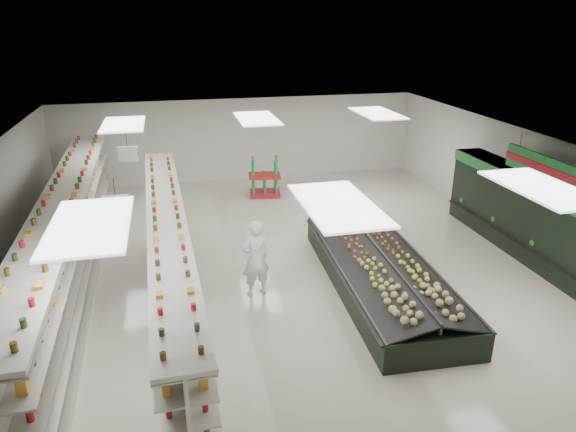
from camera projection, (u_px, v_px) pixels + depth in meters
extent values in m
plane|color=beige|center=(286.00, 266.00, 13.49)|extent=(16.00, 16.00, 0.00)
cube|color=white|center=(285.00, 147.00, 12.32)|extent=(14.00, 16.00, 0.02)
cube|color=silver|center=(240.00, 140.00, 20.16)|extent=(14.00, 0.02, 3.20)
cube|color=silver|center=(528.00, 189.00, 14.38)|extent=(0.02, 16.00, 3.20)
cube|color=black|center=(548.00, 227.00, 13.11)|extent=(0.80, 8.00, 2.20)
cube|color=#1F7430|center=(554.00, 192.00, 12.76)|extent=(0.85, 8.00, 0.30)
cube|color=black|center=(536.00, 248.00, 13.26)|extent=(0.55, 7.80, 0.15)
cube|color=#BBBAB0|center=(545.00, 219.00, 12.99)|extent=(0.45, 7.70, 0.03)
cube|color=#BBBAB0|center=(547.00, 208.00, 12.88)|extent=(0.45, 7.70, 0.03)
cube|color=white|center=(116.00, 205.00, 9.87)|extent=(0.50, 0.06, 0.40)
cube|color=#A71321|center=(116.00, 205.00, 9.87)|extent=(0.52, 0.02, 0.12)
cylinder|color=black|center=(115.00, 190.00, 9.76)|extent=(0.01, 0.01, 0.50)
cube|color=white|center=(128.00, 154.00, 13.49)|extent=(0.50, 0.06, 0.40)
cube|color=#A71321|center=(128.00, 154.00, 13.49)|extent=(0.52, 0.02, 0.12)
cylinder|color=black|center=(127.00, 143.00, 13.38)|extent=(0.01, 0.01, 0.50)
cube|color=#1F7430|center=(549.00, 170.00, 12.48)|extent=(0.10, 3.20, 0.60)
cube|color=#A71321|center=(547.00, 170.00, 12.47)|extent=(0.03, 3.20, 0.18)
cylinder|color=black|center=(520.00, 143.00, 13.42)|extent=(0.01, 0.01, 0.50)
cube|color=silver|center=(76.00, 281.00, 12.59)|extent=(1.33, 13.07, 0.13)
cube|color=silver|center=(69.00, 243.00, 12.22)|extent=(0.42, 13.04, 2.17)
cube|color=silver|center=(62.00, 199.00, 11.81)|extent=(1.33, 13.07, 0.09)
cube|color=#BBBAB0|center=(64.00, 278.00, 12.49)|extent=(0.83, 12.95, 0.03)
cube|color=#BBBAB0|center=(61.00, 260.00, 12.31)|extent=(0.83, 12.95, 0.03)
cube|color=#BBBAB0|center=(58.00, 242.00, 12.14)|extent=(0.83, 12.95, 0.03)
cube|color=#BBBAB0|center=(54.00, 224.00, 11.97)|extent=(0.83, 12.95, 0.03)
cube|color=#BBBAB0|center=(51.00, 205.00, 11.79)|extent=(0.83, 12.95, 0.03)
cube|color=#BBBAB0|center=(86.00, 275.00, 12.60)|extent=(0.83, 12.95, 0.03)
cube|color=#BBBAB0|center=(83.00, 258.00, 12.43)|extent=(0.83, 12.95, 0.03)
cube|color=#BBBAB0|center=(80.00, 240.00, 12.26)|extent=(0.83, 12.95, 0.03)
cube|color=#BBBAB0|center=(77.00, 222.00, 12.08)|extent=(0.83, 12.95, 0.03)
cube|color=#BBBAB0|center=(74.00, 203.00, 11.91)|extent=(0.83, 12.95, 0.03)
cube|color=silver|center=(173.00, 290.00, 12.22)|extent=(1.19, 11.40, 0.11)
cube|color=silver|center=(170.00, 256.00, 11.90)|extent=(0.39, 11.37, 1.90)
cube|color=silver|center=(166.00, 217.00, 11.54)|extent=(1.19, 11.40, 0.08)
cube|color=#BBBAB0|center=(163.00, 287.00, 12.13)|extent=(0.75, 11.29, 0.03)
cube|color=#BBBAB0|center=(162.00, 271.00, 11.98)|extent=(0.75, 11.29, 0.03)
cube|color=#BBBAB0|center=(160.00, 255.00, 11.82)|extent=(0.75, 11.29, 0.03)
cube|color=#BBBAB0|center=(158.00, 239.00, 11.67)|extent=(0.75, 11.29, 0.03)
cube|color=#BBBAB0|center=(157.00, 222.00, 11.52)|extent=(0.75, 11.29, 0.03)
cube|color=#BBBAB0|center=(182.00, 284.00, 12.23)|extent=(0.75, 11.29, 0.03)
cube|color=#BBBAB0|center=(181.00, 269.00, 12.08)|extent=(0.75, 11.29, 0.03)
cube|color=#BBBAB0|center=(179.00, 253.00, 11.93)|extent=(0.75, 11.29, 0.03)
cube|color=#BBBAB0|center=(178.00, 237.00, 11.78)|extent=(0.75, 11.29, 0.03)
cube|color=#BBBAB0|center=(176.00, 220.00, 11.63)|extent=(0.75, 11.29, 0.03)
cube|color=black|center=(380.00, 275.00, 12.35)|extent=(2.46, 6.42, 0.63)
cube|color=#262626|center=(339.00, 267.00, 12.05)|extent=(0.35, 6.32, 0.05)
cube|color=#262626|center=(422.00, 259.00, 12.40)|extent=(0.35, 6.32, 0.05)
cube|color=black|center=(359.00, 261.00, 12.10)|extent=(1.46, 6.28, 0.32)
cube|color=black|center=(404.00, 258.00, 12.29)|extent=(1.46, 6.28, 0.32)
cube|color=#262626|center=(382.00, 256.00, 12.16)|extent=(0.34, 6.23, 0.23)
cube|color=#A71321|center=(265.00, 193.00, 18.72)|extent=(1.17, 0.86, 0.18)
cube|color=#B41918|center=(265.00, 176.00, 18.47)|extent=(1.22, 0.91, 0.09)
imported|color=silver|center=(255.00, 258.00, 11.81)|extent=(0.78, 0.62, 1.87)
imported|color=tan|center=(160.00, 191.00, 16.89)|extent=(0.70, 0.85, 1.50)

